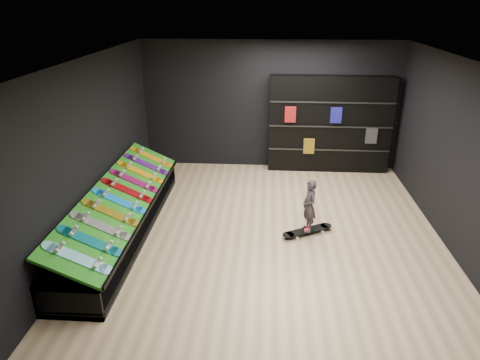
# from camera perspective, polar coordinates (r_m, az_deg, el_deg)

# --- Properties ---
(floor) EXTENTS (6.00, 7.00, 0.01)m
(floor) POSITION_cam_1_polar(r_m,az_deg,el_deg) (7.54, 3.73, -7.70)
(floor) COLOR tan
(floor) RESTS_ON ground
(ceiling) EXTENTS (6.00, 7.00, 0.01)m
(ceiling) POSITION_cam_1_polar(r_m,az_deg,el_deg) (6.53, 4.43, 15.51)
(ceiling) COLOR white
(ceiling) RESTS_ON ground
(wall_back) EXTENTS (6.00, 0.02, 3.00)m
(wall_back) POSITION_cam_1_polar(r_m,az_deg,el_deg) (10.25, 4.07, 9.83)
(wall_back) COLOR black
(wall_back) RESTS_ON ground
(wall_front) EXTENTS (6.00, 0.02, 3.00)m
(wall_front) POSITION_cam_1_polar(r_m,az_deg,el_deg) (3.80, 3.98, -15.48)
(wall_front) COLOR black
(wall_front) RESTS_ON ground
(wall_left) EXTENTS (0.02, 7.00, 3.00)m
(wall_left) POSITION_cam_1_polar(r_m,az_deg,el_deg) (7.49, -19.59, 3.41)
(wall_left) COLOR black
(wall_left) RESTS_ON ground
(wall_right) EXTENTS (0.02, 7.00, 3.00)m
(wall_right) POSITION_cam_1_polar(r_m,az_deg,el_deg) (7.54, 27.51, 2.19)
(wall_right) COLOR black
(wall_right) RESTS_ON ground
(display_rack) EXTENTS (0.90, 4.50, 0.50)m
(display_rack) POSITION_cam_1_polar(r_m,az_deg,el_deg) (7.82, -15.33, -5.24)
(display_rack) COLOR black
(display_rack) RESTS_ON ground
(turf_ramp) EXTENTS (0.92, 4.50, 0.46)m
(turf_ramp) POSITION_cam_1_polar(r_m,az_deg,el_deg) (7.60, -15.33, -2.20)
(turf_ramp) COLOR #186E11
(turf_ramp) RESTS_ON display_rack
(back_shelving) EXTENTS (2.81, 0.33, 2.25)m
(back_shelving) POSITION_cam_1_polar(r_m,az_deg,el_deg) (10.27, 11.86, 7.25)
(back_shelving) COLOR black
(back_shelving) RESTS_ON ground
(floor_skateboard) EXTENTS (0.97, 0.66, 0.09)m
(floor_skateboard) POSITION_cam_1_polar(r_m,az_deg,el_deg) (7.71, 8.97, -6.86)
(floor_skateboard) COLOR black
(floor_skateboard) RESTS_ON ground
(child) EXTENTS (0.21, 0.25, 0.57)m
(child) POSITION_cam_1_polar(r_m,az_deg,el_deg) (7.55, 9.13, -4.69)
(child) COLOR black
(child) RESTS_ON floor_skateboard
(display_board_0) EXTENTS (0.93, 0.22, 0.50)m
(display_board_0) POSITION_cam_1_polar(r_m,az_deg,el_deg) (6.05, -20.84, -9.68)
(display_board_0) COLOR #0CB2E5
(display_board_0) RESTS_ON turf_ramp
(display_board_1) EXTENTS (0.93, 0.22, 0.50)m
(display_board_1) POSITION_cam_1_polar(r_m,az_deg,el_deg) (6.38, -19.35, -7.67)
(display_board_1) COLOR #0C8C99
(display_board_1) RESTS_ON turf_ramp
(display_board_2) EXTENTS (0.93, 0.22, 0.50)m
(display_board_2) POSITION_cam_1_polar(r_m,az_deg,el_deg) (6.71, -18.03, -5.85)
(display_board_2) COLOR black
(display_board_2) RESTS_ON turf_ramp
(display_board_3) EXTENTS (0.93, 0.22, 0.50)m
(display_board_3) POSITION_cam_1_polar(r_m,az_deg,el_deg) (7.06, -16.84, -4.20)
(display_board_3) COLOR yellow
(display_board_3) RESTS_ON turf_ramp
(display_board_4) EXTENTS (0.93, 0.22, 0.50)m
(display_board_4) POSITION_cam_1_polar(r_m,az_deg,el_deg) (7.41, -15.76, -2.71)
(display_board_4) COLOR blue
(display_board_4) RESTS_ON turf_ramp
(display_board_5) EXTENTS (0.93, 0.22, 0.50)m
(display_board_5) POSITION_cam_1_polar(r_m,az_deg,el_deg) (7.77, -14.79, -1.36)
(display_board_5) COLOR red
(display_board_5) RESTS_ON turf_ramp
(display_board_6) EXTENTS (0.93, 0.22, 0.50)m
(display_board_6) POSITION_cam_1_polar(r_m,az_deg,el_deg) (8.13, -13.90, -0.12)
(display_board_6) COLOR #E5198C
(display_board_6) RESTS_ON turf_ramp
(display_board_7) EXTENTS (0.93, 0.22, 0.50)m
(display_board_7) POSITION_cam_1_polar(r_m,az_deg,el_deg) (8.51, -13.09, 1.01)
(display_board_7) COLOR yellow
(display_board_7) RESTS_ON turf_ramp
(display_board_8) EXTENTS (0.93, 0.22, 0.50)m
(display_board_8) POSITION_cam_1_polar(r_m,az_deg,el_deg) (8.88, -12.35, 2.04)
(display_board_8) COLOR purple
(display_board_8) RESTS_ON turf_ramp
(display_board_9) EXTENTS (0.93, 0.22, 0.50)m
(display_board_9) POSITION_cam_1_polar(r_m,az_deg,el_deg) (9.26, -11.67, 2.99)
(display_board_9) COLOR orange
(display_board_9) RESTS_ON turf_ramp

